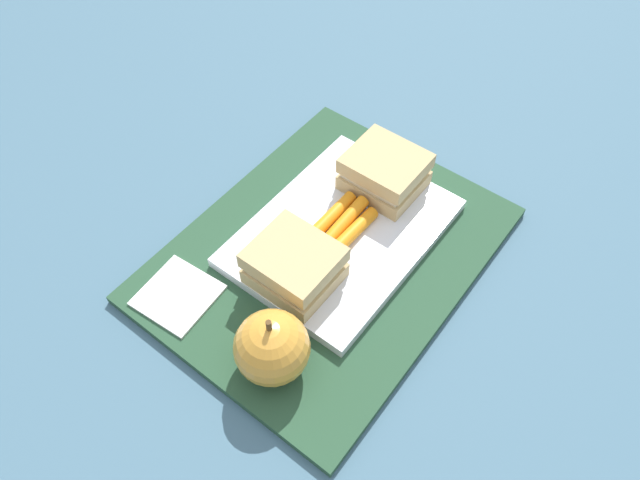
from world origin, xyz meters
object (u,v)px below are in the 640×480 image
at_px(food_tray, 342,232).
at_px(paper_napkin, 178,295).
at_px(sandwich_half_right, 294,265).
at_px(carrot_sticks_bundle, 342,224).
at_px(sandwich_half_left, 385,172).
at_px(apple, 272,348).

xyz_separation_m(food_tray, paper_napkin, (0.16, -0.08, -0.00)).
distance_m(sandwich_half_right, carrot_sticks_bundle, 0.08).
xyz_separation_m(sandwich_half_right, carrot_sticks_bundle, (-0.08, -0.00, -0.01)).
bearing_deg(food_tray, sandwich_half_right, 0.00).
relative_size(sandwich_half_left, sandwich_half_right, 1.00).
bearing_deg(carrot_sticks_bundle, food_tray, 30.17).
xyz_separation_m(food_tray, sandwich_half_right, (0.08, 0.00, 0.03)).
bearing_deg(food_tray, sandwich_half_left, 180.00).
bearing_deg(sandwich_half_left, carrot_sticks_bundle, -0.17).
bearing_deg(sandwich_half_left, apple, 9.54).
bearing_deg(food_tray, apple, 14.09).
relative_size(apple, paper_napkin, 1.14).
distance_m(sandwich_half_left, apple, 0.24).
height_order(food_tray, apple, apple).
bearing_deg(carrot_sticks_bundle, paper_napkin, -27.61).
height_order(sandwich_half_right, carrot_sticks_bundle, sandwich_half_right).
distance_m(carrot_sticks_bundle, paper_napkin, 0.18).
xyz_separation_m(food_tray, sandwich_half_left, (-0.08, 0.00, 0.03)).
height_order(carrot_sticks_bundle, apple, apple).
bearing_deg(sandwich_half_right, apple, 26.35).
bearing_deg(paper_napkin, food_tray, 152.27).
bearing_deg(apple, food_tray, -165.91).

